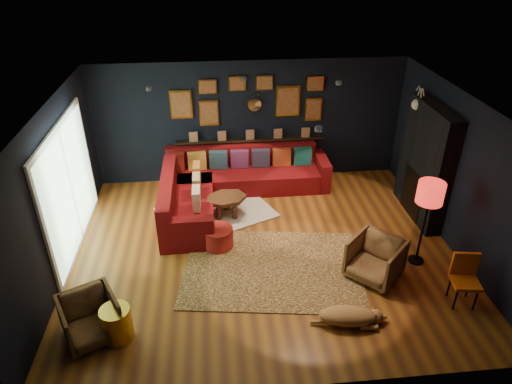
{
  "coord_description": "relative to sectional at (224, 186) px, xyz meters",
  "views": [
    {
      "loc": [
        -0.79,
        -6.31,
        4.84
      ],
      "look_at": [
        -0.12,
        0.3,
        1.01
      ],
      "focal_mm": 32.0,
      "sensor_mm": 36.0,
      "label": 1
    }
  ],
  "objects": [
    {
      "name": "floor",
      "position": [
        0.61,
        -1.81,
        -0.32
      ],
      "size": [
        6.5,
        6.5,
        0.0
      ],
      "primitive_type": "plane",
      "color": "#93551A",
      "rests_on": "ground"
    },
    {
      "name": "room_walls",
      "position": [
        0.61,
        -1.81,
        1.27
      ],
      "size": [
        6.5,
        6.5,
        6.5
      ],
      "color": "black",
      "rests_on": "ground"
    },
    {
      "name": "sectional",
      "position": [
        0.0,
        0.0,
        0.0
      ],
      "size": [
        3.41,
        2.69,
        0.86
      ],
      "color": "maroon",
      "rests_on": "ground"
    },
    {
      "name": "ledge",
      "position": [
        0.61,
        0.87,
        0.6
      ],
      "size": [
        3.2,
        0.12,
        0.04
      ],
      "primitive_type": "cube",
      "color": "black",
      "rests_on": "room_walls"
    },
    {
      "name": "gallery_wall",
      "position": [
        0.6,
        0.91,
        1.48
      ],
      "size": [
        3.15,
        0.04,
        1.02
      ],
      "color": "gold",
      "rests_on": "room_walls"
    },
    {
      "name": "sunburst_mirror",
      "position": [
        0.71,
        0.91,
        1.38
      ],
      "size": [
        0.47,
        0.16,
        0.47
      ],
      "color": "silver",
      "rests_on": "room_walls"
    },
    {
      "name": "fireplace",
      "position": [
        3.71,
        -0.91,
        0.7
      ],
      "size": [
        0.31,
        1.6,
        2.2
      ],
      "color": "black",
      "rests_on": "ground"
    },
    {
      "name": "deer_head",
      "position": [
        3.75,
        -0.41,
        1.73
      ],
      "size": [
        0.5,
        0.28,
        0.45
      ],
      "color": "white",
      "rests_on": "fireplace"
    },
    {
      "name": "sliding_door",
      "position": [
        -2.6,
        -1.21,
        0.78
      ],
      "size": [
        0.06,
        2.8,
        2.2
      ],
      "color": "white",
      "rests_on": "ground"
    },
    {
      "name": "ceiling_spots",
      "position": [
        0.61,
        -1.01,
        2.24
      ],
      "size": [
        3.3,
        2.5,
        0.06
      ],
      "color": "black",
      "rests_on": "room_walls"
    },
    {
      "name": "shag_rug",
      "position": [
        -0.19,
        -0.51,
        -0.31
      ],
      "size": [
        2.49,
        2.2,
        0.03
      ],
      "primitive_type": "cube",
      "rotation": [
        0.0,
        0.0,
        0.42
      ],
      "color": "silver",
      "rests_on": "ground"
    },
    {
      "name": "leopard_rug",
      "position": [
        0.69,
        -2.3,
        -0.31
      ],
      "size": [
        3.13,
        2.44,
        0.02
      ],
      "primitive_type": "cube",
      "rotation": [
        0.0,
        0.0,
        -0.14
      ],
      "color": "tan",
      "rests_on": "ground"
    },
    {
      "name": "coffee_table",
      "position": [
        0.01,
        -0.63,
        0.03
      ],
      "size": [
        0.93,
        0.79,
        0.4
      ],
      "rotation": [
        0.0,
        0.0,
        0.27
      ],
      "color": "#58341C",
      "rests_on": "shag_rug"
    },
    {
      "name": "pouf",
      "position": [
        -0.18,
        -1.61,
        -0.12
      ],
      "size": [
        0.53,
        0.53,
        0.35
      ],
      "primitive_type": "cylinder",
      "color": "maroon",
      "rests_on": "shag_rug"
    },
    {
      "name": "armchair_left",
      "position": [
        -1.94,
        -3.47,
        0.04
      ],
      "size": [
        0.92,
        0.9,
        0.72
      ],
      "primitive_type": "imported",
      "rotation": [
        0.0,
        0.0,
        0.46
      ],
      "color": "#A97443",
      "rests_on": "ground"
    },
    {
      "name": "armchair_right",
      "position": [
        2.27,
        -2.66,
        0.06
      ],
      "size": [
        1.02,
        1.02,
        0.77
      ],
      "primitive_type": "imported",
      "rotation": [
        0.0,
        0.0,
        -0.79
      ],
      "color": "#A97443",
      "rests_on": "ground"
    },
    {
      "name": "gold_stool",
      "position": [
        -1.59,
        -3.54,
        -0.07
      ],
      "size": [
        0.41,
        0.41,
        0.51
      ],
      "primitive_type": "cylinder",
      "color": "gold",
      "rests_on": "ground"
    },
    {
      "name": "orange_chair",
      "position": [
        3.37,
        -3.31,
        0.15
      ],
      "size": [
        0.43,
        0.43,
        0.81
      ],
      "rotation": [
        0.0,
        0.0,
        -0.15
      ],
      "color": "black",
      "rests_on": "ground"
    },
    {
      "name": "floor_lamp",
      "position": [
        3.11,
        -2.36,
        0.93
      ],
      "size": [
        0.42,
        0.42,
        1.5
      ],
      "color": "black",
      "rests_on": "ground"
    },
    {
      "name": "dog",
      "position": [
        1.58,
        -3.61,
        -0.13
      ],
      "size": [
        1.16,
        0.68,
        0.35
      ],
      "primitive_type": null,
      "rotation": [
        0.0,
        0.0,
        -0.13
      ],
      "color": "#C18347",
      "rests_on": "leopard_rug"
    }
  ]
}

